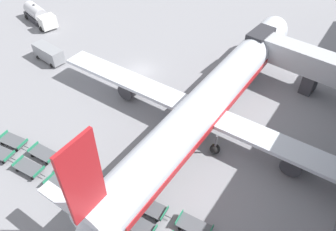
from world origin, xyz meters
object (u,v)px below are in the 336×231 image
baggage_dolly_row_near_col_a (0,153)px  fuel_tanker_primary (39,15)px  baggage_dolly_row_near_col_b (29,168)px  baggage_dolly_row_mid_a_col_c (75,169)px  service_van (49,53)px  baggage_dolly_row_mid_a_col_d (110,188)px  baggage_dolly_row_near_col_d (96,205)px  baggage_dolly_row_near_col_e (138,225)px  baggage_dolly_row_near_col_c (61,186)px  airplane (208,102)px  baggage_dolly_row_mid_a_col_f (194,226)px  baggage_dolly_row_mid_a_col_b (44,154)px  baggage_dolly_row_mid_a_col_a (13,141)px  baggage_dolly_row_mid_a_col_e (150,208)px

baggage_dolly_row_near_col_a → fuel_tanker_primary: bearing=132.7°
baggage_dolly_row_near_col_b → baggage_dolly_row_mid_a_col_c: (4.21, 2.61, 0.00)m
service_van → baggage_dolly_row_mid_a_col_d: 26.92m
baggage_dolly_row_near_col_d → baggage_dolly_row_near_col_e: bearing=7.0°
service_van → baggage_dolly_row_near_col_c: size_ratio=1.42×
airplane → baggage_dolly_row_mid_a_col_c: bearing=-119.2°
baggage_dolly_row_mid_a_col_c → baggage_dolly_row_near_col_b: bearing=-148.2°
baggage_dolly_row_near_col_e → baggage_dolly_row_mid_a_col_f: (4.22, 2.76, 0.00)m
baggage_dolly_row_near_col_c → baggage_dolly_row_mid_a_col_f: (13.37, 3.71, 0.00)m
baggage_dolly_row_near_col_d → baggage_dolly_row_mid_a_col_f: 9.50m
baggage_dolly_row_mid_a_col_b → baggage_dolly_row_mid_a_col_f: 18.23m
fuel_tanker_primary → baggage_dolly_row_near_col_e: (39.93, -22.13, -0.78)m
fuel_tanker_primary → baggage_dolly_row_near_col_a: (21.95, -23.81, -0.78)m
baggage_dolly_row_near_col_b → baggage_dolly_row_near_col_c: 4.50m
service_van → baggage_dolly_row_mid_a_col_c: service_van is taller
baggage_dolly_row_near_col_d → baggage_dolly_row_mid_a_col_d: (-0.20, 2.17, 0.00)m
baggage_dolly_row_mid_a_col_b → baggage_dolly_row_mid_a_col_c: size_ratio=0.99×
baggage_dolly_row_near_col_e → baggage_dolly_row_mid_a_col_a: size_ratio=0.99×
service_van → baggage_dolly_row_near_col_b: bearing=-46.7°
baggage_dolly_row_mid_a_col_d → baggage_dolly_row_mid_a_col_e: (4.70, 0.46, 0.00)m
baggage_dolly_row_mid_a_col_a → baggage_dolly_row_mid_a_col_f: bearing=6.3°
service_van → baggage_dolly_row_mid_a_col_a: size_ratio=1.41×
baggage_dolly_row_mid_a_col_f → baggage_dolly_row_near_col_c: bearing=-164.5°
baggage_dolly_row_mid_a_col_a → baggage_dolly_row_mid_a_col_d: same height
fuel_tanker_primary → baggage_dolly_row_near_col_c: size_ratio=2.29×
airplane → service_van: bearing=-178.2°
fuel_tanker_primary → baggage_dolly_row_near_col_c: (30.79, -23.08, -0.78)m
baggage_dolly_row_near_col_a → baggage_dolly_row_near_col_b: (4.35, 0.44, 0.00)m
service_van → baggage_dolly_row_mid_a_col_a: bearing=-54.3°
airplane → baggage_dolly_row_mid_a_col_b: airplane is taller
baggage_dolly_row_near_col_c → baggage_dolly_row_near_col_a: bearing=-175.2°
baggage_dolly_row_near_col_a → baggage_dolly_row_near_col_e: size_ratio=1.01×
fuel_tanker_primary → baggage_dolly_row_near_col_d: (35.25, -22.70, -0.78)m
baggage_dolly_row_near_col_a → baggage_dolly_row_mid_a_col_e: bearing=11.9°
fuel_tanker_primary → baggage_dolly_row_mid_a_col_e: size_ratio=2.28×
baggage_dolly_row_near_col_a → baggage_dolly_row_near_col_c: (8.83, 0.74, 0.00)m
service_van → baggage_dolly_row_mid_a_col_d: size_ratio=1.42×
baggage_dolly_row_near_col_c → baggage_dolly_row_near_col_d: (4.47, 0.37, 0.00)m
baggage_dolly_row_near_col_d → baggage_dolly_row_mid_a_col_d: bearing=95.3°
airplane → baggage_dolly_row_near_col_b: (-12.03, -16.62, -3.08)m
baggage_dolly_row_mid_a_col_e → baggage_dolly_row_near_col_c: bearing=-161.5°
baggage_dolly_row_near_col_c → baggage_dolly_row_mid_a_col_d: bearing=30.8°
fuel_tanker_primary → baggage_dolly_row_near_col_d: fuel_tanker_primary is taller
airplane → baggage_dolly_row_near_col_c: (-7.54, -16.32, -3.08)m
baggage_dolly_row_mid_a_col_f → airplane: bearing=114.8°
baggage_dolly_row_near_col_a → baggage_dolly_row_mid_a_col_c: same height
baggage_dolly_row_near_col_d → baggage_dolly_row_near_col_e: size_ratio=1.00×
baggage_dolly_row_mid_a_col_a → baggage_dolly_row_mid_a_col_d: (13.39, 1.33, 0.00)m
baggage_dolly_row_near_col_a → baggage_dolly_row_mid_a_col_d: 13.50m
baggage_dolly_row_near_col_c → baggage_dolly_row_near_col_d: 4.48m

